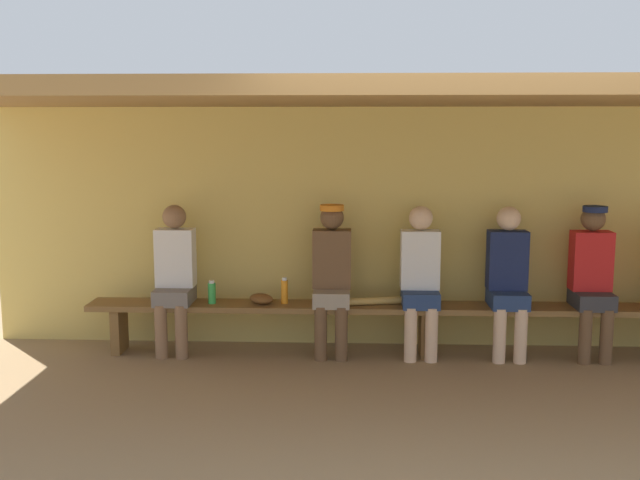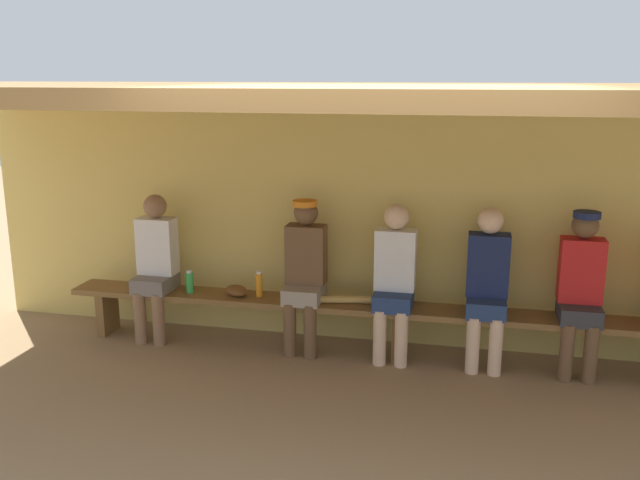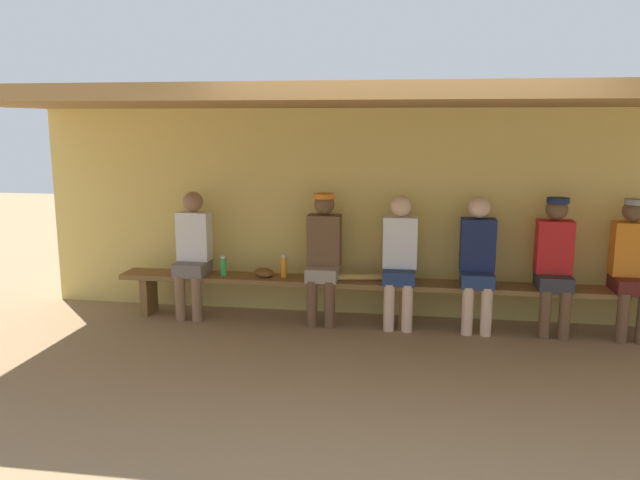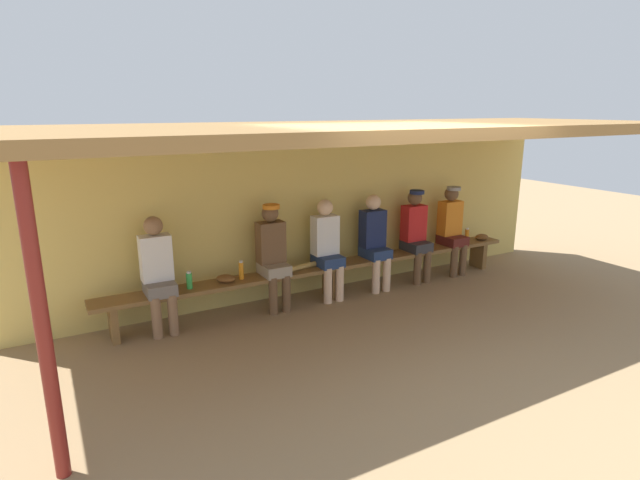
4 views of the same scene
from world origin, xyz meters
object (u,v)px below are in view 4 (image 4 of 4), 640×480
player_in_white (327,245)px  player_leftmost (158,270)px  baseball_glove_tan (482,237)px  baseball_glove_worn (226,279)px  player_in_blue (273,252)px  water_bottle_blue (467,235)px  support_post (43,330)px  bench (330,270)px  player_rightmost (416,231)px  baseball_bat (303,267)px  player_with_sunglasses (452,226)px  player_near_post (375,238)px  water_bottle_clear (241,270)px  water_bottle_green (189,280)px

player_in_white → player_leftmost: size_ratio=1.00×
baseball_glove_tan → baseball_glove_worn: size_ratio=1.00×
player_in_blue → water_bottle_blue: (3.34, 0.04, -0.19)m
support_post → player_leftmost: size_ratio=1.65×
water_bottle_blue → baseball_glove_tan: size_ratio=0.85×
bench → player_rightmost: bearing=0.1°
player_leftmost → water_bottle_blue: (4.74, 0.04, -0.17)m
player_rightmost → baseball_bat: 1.87m
player_with_sunglasses → water_bottle_blue: bearing=5.8°
player_near_post → player_with_sunglasses: size_ratio=0.99×
player_with_sunglasses → baseball_bat: 2.57m
support_post → player_in_blue: support_post is taller
player_with_sunglasses → water_bottle_clear: bearing=179.9°
water_bottle_blue → baseball_glove_tan: 0.27m
player_rightmost → player_leftmost: 3.68m
player_near_post → baseball_glove_tan: bearing=-0.9°
water_bottle_clear → baseball_bat: bearing=-0.8°
support_post → baseball_glove_worn: (1.92, 2.09, -0.60)m
player_in_white → player_near_post: 0.76m
player_in_blue → player_near_post: bearing=-0.0°
support_post → player_in_white: size_ratio=1.65×
player_with_sunglasses → player_in_blue: same height
bench → player_with_sunglasses: (2.15, 0.00, 0.36)m
baseball_glove_worn → player_near_post: bearing=-142.8°
player_in_blue → baseball_glove_worn: bearing=-179.0°
water_bottle_blue → player_near_post: bearing=-178.8°
player_leftmost → player_rightmost: bearing=0.0°
player_near_post → player_leftmost: bearing=180.0°
bench → baseball_glove_worn: 1.46m
baseball_glove_tan → player_in_white: bearing=171.6°
player_near_post → water_bottle_blue: size_ratio=6.51×
player_with_sunglasses → player_in_blue: bearing=180.0°
player_leftmost → player_near_post: (2.95, 0.00, 0.00)m
player_leftmost → water_bottle_green: (0.34, -0.02, -0.17)m
water_bottle_blue → bench: bearing=-179.1°
player_in_white → water_bottle_blue: size_ratio=6.51×
player_near_post → player_in_blue: player_in_blue is taller
player_leftmost → water_bottle_blue: bearing=0.5°
baseball_bat → baseball_glove_tan: bearing=-11.1°
player_near_post → water_bottle_clear: bearing=179.7°
player_near_post → baseball_bat: 1.15m
player_in_white → player_in_blue: bearing=180.0°
support_post → water_bottle_blue: 6.29m
player_in_white → water_bottle_green: 1.86m
player_in_blue → baseball_glove_tan: (3.59, -0.03, -0.24)m
player_leftmost → player_with_sunglasses: (4.38, 0.00, 0.02)m
water_bottle_clear → baseball_glove_tan: size_ratio=0.97×
water_bottle_green → bench: bearing=0.6°
player_in_white → baseball_glove_tan: player_in_white is taller
support_post → player_rightmost: size_ratio=1.64×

